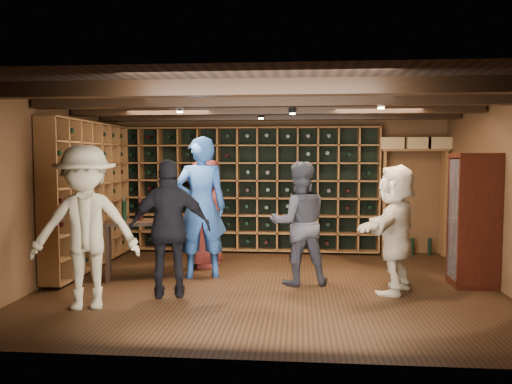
# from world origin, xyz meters

# --- Properties ---
(ground) EXTENTS (6.00, 6.00, 0.00)m
(ground) POSITION_xyz_m (0.00, 0.00, 0.00)
(ground) COLOR black
(ground) RESTS_ON ground
(room_shell) EXTENTS (6.00, 6.00, 6.00)m
(room_shell) POSITION_xyz_m (0.00, 0.05, 2.42)
(room_shell) COLOR brown
(room_shell) RESTS_ON ground
(wine_rack_back) EXTENTS (4.65, 0.30, 2.20)m
(wine_rack_back) POSITION_xyz_m (-0.52, 2.33, 1.15)
(wine_rack_back) COLOR brown
(wine_rack_back) RESTS_ON ground
(wine_rack_left) EXTENTS (0.30, 2.65, 2.20)m
(wine_rack_left) POSITION_xyz_m (-2.83, 0.82, 1.15)
(wine_rack_left) COLOR brown
(wine_rack_left) RESTS_ON ground
(crate_shelf) EXTENTS (1.20, 0.32, 2.07)m
(crate_shelf) POSITION_xyz_m (2.41, 2.32, 1.57)
(crate_shelf) COLOR brown
(crate_shelf) RESTS_ON ground
(display_cabinet) EXTENTS (0.55, 0.50, 1.75)m
(display_cabinet) POSITION_xyz_m (2.71, 0.20, 0.86)
(display_cabinet) COLOR #33100A
(display_cabinet) RESTS_ON ground
(man_blue_shirt) EXTENTS (0.84, 0.66, 2.02)m
(man_blue_shirt) POSITION_xyz_m (-1.00, 0.39, 1.01)
(man_blue_shirt) COLOR navy
(man_blue_shirt) RESTS_ON ground
(man_grey_suit) EXTENTS (0.92, 0.78, 1.67)m
(man_grey_suit) POSITION_xyz_m (0.40, 0.12, 0.83)
(man_grey_suit) COLOR black
(man_grey_suit) RESTS_ON ground
(guest_red_floral) EXTENTS (0.58, 0.86, 1.70)m
(guest_red_floral) POSITION_xyz_m (-1.07, 1.06, 0.85)
(guest_red_floral) COLOR maroon
(guest_red_floral) RESTS_ON ground
(guest_woman_black) EXTENTS (1.07, 0.65, 1.70)m
(guest_woman_black) POSITION_xyz_m (-1.18, -0.64, 0.85)
(guest_woman_black) COLOR black
(guest_woman_black) RESTS_ON ground
(guest_khaki) EXTENTS (1.34, 0.99, 1.86)m
(guest_khaki) POSITION_xyz_m (-2.02, -1.18, 0.93)
(guest_khaki) COLOR gray
(guest_khaki) RESTS_ON ground
(guest_beige) EXTENTS (1.15, 1.56, 1.63)m
(guest_beige) POSITION_xyz_m (1.63, -0.19, 0.82)
(guest_beige) COLOR #BCAA8A
(guest_beige) RESTS_ON ground
(tasting_table) EXTENTS (1.20, 0.85, 1.10)m
(tasting_table) POSITION_xyz_m (-1.82, 0.31, 0.73)
(tasting_table) COLOR black
(tasting_table) RESTS_ON ground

